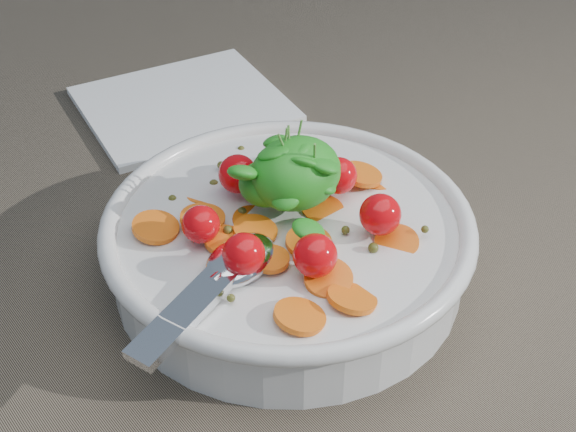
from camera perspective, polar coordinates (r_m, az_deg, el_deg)
ground at (r=0.56m, az=2.80°, el=-4.05°), size 6.00×6.00×0.00m
bowl at (r=0.54m, az=-0.03°, el=-1.80°), size 0.27×0.25×0.11m
napkin at (r=0.75m, az=-7.45°, el=7.87°), size 0.20×0.18×0.01m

